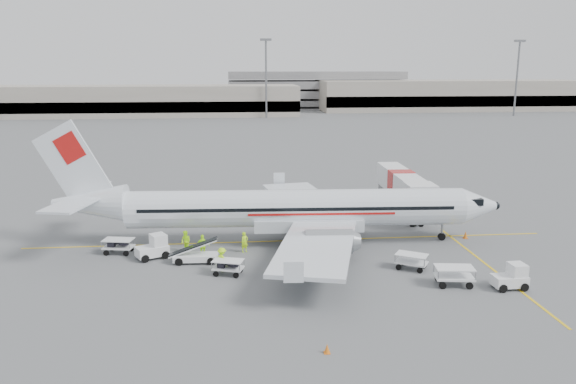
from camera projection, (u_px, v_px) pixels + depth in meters
name	position (u px, v px, depth m)	size (l,w,h in m)	color
ground	(290.00, 241.00, 47.62)	(360.00, 360.00, 0.00)	#56595B
stripe_lead	(290.00, 241.00, 47.62)	(44.00, 0.20, 0.01)	yellow
stripe_cross	(491.00, 268.00, 41.17)	(0.20, 20.00, 0.01)	yellow
terminal_west	(115.00, 101.00, 169.14)	(110.00, 22.00, 9.00)	gray
terminal_east	(449.00, 95.00, 194.01)	(90.00, 26.00, 10.00)	gray
parking_garage	(314.00, 88.00, 203.89)	(62.00, 24.00, 14.00)	slate
treeline	(245.00, 97.00, 216.97)	(300.00, 3.00, 6.00)	black
mast_center	(266.00, 79.00, 160.33)	(3.20, 1.20, 22.00)	slate
mast_east	(517.00, 79.00, 167.42)	(3.20, 1.20, 22.00)	slate
aircraft	(296.00, 183.00, 46.10)	(36.74, 28.80, 10.13)	white
jet_bridge	(401.00, 191.00, 56.99)	(2.97, 15.84, 4.16)	white
belt_loader	(195.00, 247.00, 42.09)	(4.38, 1.64, 2.37)	white
tug_fore	(510.00, 276.00, 37.18)	(2.21, 1.27, 1.71)	white
tug_mid	(303.00, 245.00, 43.89)	(2.13, 1.22, 1.65)	white
tug_aft	(152.00, 247.00, 43.07)	(2.37, 1.36, 1.83)	white
cart_loaded_a	(228.00, 267.00, 39.71)	(2.11, 1.25, 1.10)	white
cart_loaded_b	(119.00, 246.00, 44.24)	(2.29, 1.35, 1.19)	white
cart_empty_a	(454.00, 276.00, 37.73)	(2.54, 1.50, 1.33)	white
cart_empty_b	(411.00, 262.00, 40.80)	(2.22, 1.32, 1.16)	white
cone_nose	(465.00, 235.00, 48.23)	(0.41, 0.41, 0.66)	orange
cone_port	(304.00, 191.00, 65.32)	(0.42, 0.42, 0.68)	orange
cone_stbd	(327.00, 348.00, 28.85)	(0.33, 0.33, 0.54)	orange
crew_a	(245.00, 242.00, 44.53)	(0.60, 0.40, 1.66)	#ABE816
crew_b	(186.00, 241.00, 44.56)	(0.84, 0.66, 1.74)	#ABE816
crew_c	(222.00, 260.00, 40.35)	(1.13, 0.65, 1.76)	#ABE816
crew_d	(203.00, 246.00, 43.40)	(1.05, 0.44, 1.79)	#ABE816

